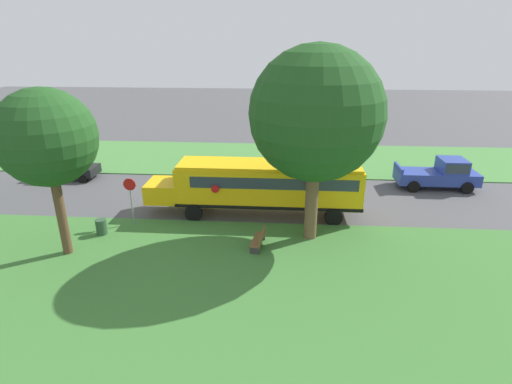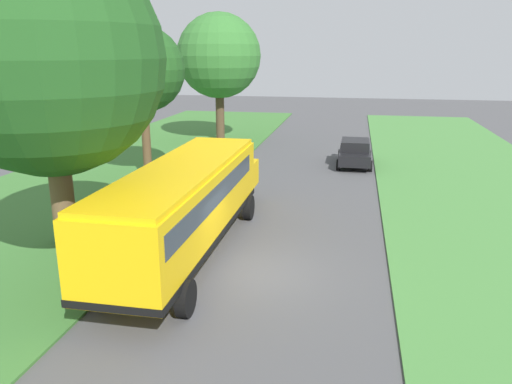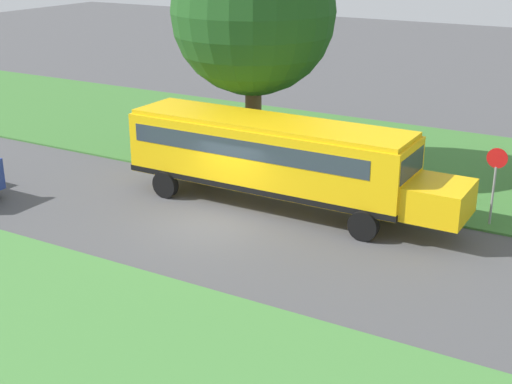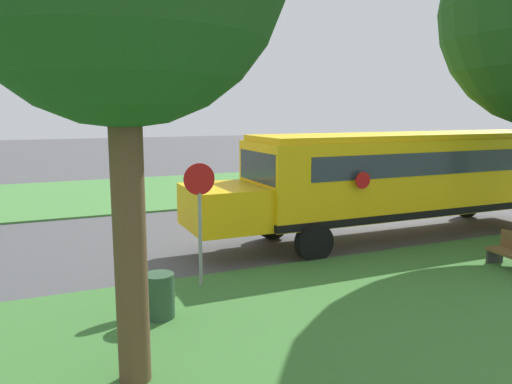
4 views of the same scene
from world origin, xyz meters
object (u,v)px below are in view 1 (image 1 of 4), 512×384
Objects in this scene: oak_tree_beside_bus at (314,114)px; park_bench at (259,239)px; pickup_truck at (441,173)px; stop_sign at (131,196)px; oak_tree_roadside_mid at (43,136)px; trash_bin at (101,227)px; school_bus at (264,184)px; car_black_nearest at (68,167)px.

park_bench is (-1.13, 2.47, -6.03)m from oak_tree_beside_bus.
pickup_truck is 1.97× the size of stop_sign.
pickup_truck is 13.77m from oak_tree_beside_bus.
trash_bin is at bearing -23.55° from oak_tree_roadside_mid.
oak_tree_roadside_mid is at bearing 156.45° from trash_bin.
oak_tree_roadside_mid is 8.80× the size of trash_bin.
pickup_truck is at bearing -63.21° from oak_tree_roadside_mid.
pickup_truck is at bearing -51.75° from park_bench.
oak_tree_beside_bus is 12.03m from oak_tree_roadside_mid.
school_bus is 7.44m from stop_sign.
oak_tree_beside_bus reaches higher than trash_bin.
trash_bin is (2.08, -0.91, -5.36)m from oak_tree_roadside_mid.
stop_sign is at bearing 105.40° from school_bus.
oak_tree_beside_bus is at bearing -96.12° from stop_sign.
car_black_nearest is 2.66× the size of park_bench.
car_black_nearest is (5.43, 14.82, -1.05)m from school_bus.
oak_tree_beside_bus is at bearing 131.16° from pickup_truck.
car_black_nearest is 20.04m from oak_tree_beside_bus.
school_bus is 2.30× the size of pickup_truck.
stop_sign is 1.66× the size of park_bench.
park_bench is (1.29, -9.30, -5.34)m from oak_tree_roadside_mid.
oak_tree_beside_bus reaches higher than school_bus.
oak_tree_beside_bus is at bearing -65.46° from park_bench.
school_bus is 15.82m from car_black_nearest.
oak_tree_roadside_mid reaches higher than stop_sign.
trash_bin is at bearing 111.75° from school_bus.
park_bench is at bearing -106.77° from stop_sign.
car_black_nearest is 0.56× the size of oak_tree_roadside_mid.
oak_tree_beside_bus reaches higher than stop_sign.
trash_bin is (0.79, 8.39, -0.02)m from park_bench.
park_bench is (-4.13, 0.00, -1.45)m from school_bus.
pickup_truck is 22.17m from trash_bin.
car_black_nearest is 0.81× the size of pickup_truck.
oak_tree_beside_bus is at bearing -88.20° from trash_bin.
stop_sign is at bearing -31.68° from oak_tree_roadside_mid.
oak_tree_roadside_mid is at bearing 101.61° from oak_tree_beside_bus.
stop_sign is at bearing 73.23° from park_bench.
school_bus is 4.38m from park_bench.
park_bench reaches higher than trash_bin.
stop_sign is (-1.97, 7.17, -0.19)m from school_bus.
pickup_truck is (5.33, -12.00, -0.85)m from school_bus.
oak_tree_beside_bus is 6.61m from park_bench.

